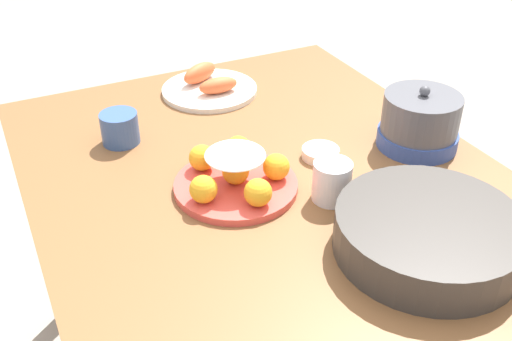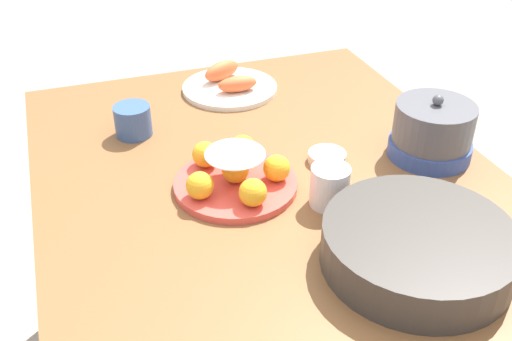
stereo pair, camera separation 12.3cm
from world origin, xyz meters
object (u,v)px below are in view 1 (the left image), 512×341
Objects in this scene: dining_table at (275,221)px; serving_bowl at (428,232)px; sauce_bowl at (321,153)px; cup_near at (120,128)px; cup_far at (332,181)px; cake_plate at (236,175)px; seafood_platter at (209,86)px; warming_pot at (420,122)px.

dining_table is 3.89× the size of serving_bowl.
cup_near is (-0.26, -0.38, 0.02)m from sauce_bowl.
cup_far is at bearing 39.31° from dining_table.
cake_plate is 0.47m from seafood_platter.
cup_near is 0.52m from cup_far.
seafood_platter is 0.57m from cup_far.
warming_pot reaches higher than cake_plate.
seafood_platter is (-0.45, 0.13, -0.02)m from cake_plate.
cake_plate is 0.20m from cup_far.
serving_bowl is 3.94× the size of sauce_bowl.
sauce_bowl is at bearing -103.47° from warming_pot.
serving_bowl is (0.33, 0.22, 0.01)m from cake_plate.
cup_near is at bearing -60.90° from seafood_platter.
sauce_bowl is at bearing 110.40° from dining_table.
warming_pot reaches higher than cup_near.
serving_bowl reaches higher than seafood_platter.
seafood_platter is 3.07× the size of cup_far.
cup_far is (0.09, 0.08, 0.14)m from dining_table.
dining_table is 0.49m from seafood_platter.
sauce_bowl is 0.43m from seafood_platter.
warming_pot is (-0.30, 0.22, 0.02)m from serving_bowl.
cake_plate is 0.22m from sauce_bowl.
cake_plate reaches higher than sauce_bowl.
seafood_platter reaches higher than sauce_bowl.
serving_bowl is (0.30, 0.14, 0.14)m from dining_table.
cake_plate reaches higher than cup_near.
seafood_platter reaches higher than dining_table.
sauce_bowl is at bearing -179.53° from serving_bowl.
seafood_platter is 0.58m from warming_pot.
cup_far is at bearing 38.03° from cup_near.
dining_table is 0.40m from warming_pot.
cup_near is 1.04× the size of cup_far.
sauce_bowl is (-0.03, 0.22, -0.02)m from cake_plate.
cup_near is 0.47× the size of warming_pot.
warming_pot is at bearing 89.64° from dining_table.
serving_bowl reaches higher than cup_near.
warming_pot is (0.05, 0.23, 0.05)m from sauce_bowl.
dining_table is 15.43× the size of cup_far.
cup_near is at bearing -148.08° from serving_bowl.
cup_near is at bearing -124.47° from sauce_bowl.
warming_pot is (-0.09, 0.29, 0.02)m from cup_far.
serving_bowl is 0.22m from cup_far.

